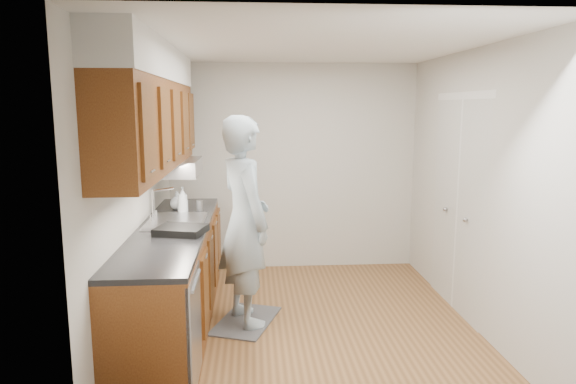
{
  "coord_description": "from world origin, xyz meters",
  "views": [
    {
      "loc": [
        -0.5,
        -4.46,
        1.98
      ],
      "look_at": [
        -0.16,
        0.25,
        1.2
      ],
      "focal_mm": 32.0,
      "sensor_mm": 36.0,
      "label": 1
    }
  ],
  "objects_px": {
    "soap_bottle_b": "(183,203)",
    "steel_can": "(200,206)",
    "soap_bottle_a": "(183,200)",
    "soap_bottle_c": "(177,200)",
    "dish_rack": "(181,230)",
    "person": "(245,207)"
  },
  "relations": [
    {
      "from": "soap_bottle_a",
      "to": "soap_bottle_b",
      "type": "xyz_separation_m",
      "value": [
        -0.02,
        0.12,
        -0.05
      ]
    },
    {
      "from": "person",
      "to": "soap_bottle_a",
      "type": "bearing_deg",
      "value": 28.24
    },
    {
      "from": "soap_bottle_a",
      "to": "soap_bottle_c",
      "type": "xyz_separation_m",
      "value": [
        -0.09,
        0.21,
        -0.04
      ]
    },
    {
      "from": "person",
      "to": "soap_bottle_b",
      "type": "height_order",
      "value": "person"
    },
    {
      "from": "soap_bottle_c",
      "to": "steel_can",
      "type": "height_order",
      "value": "soap_bottle_c"
    },
    {
      "from": "soap_bottle_c",
      "to": "dish_rack",
      "type": "height_order",
      "value": "soap_bottle_c"
    },
    {
      "from": "soap_bottle_a",
      "to": "steel_can",
      "type": "height_order",
      "value": "soap_bottle_a"
    },
    {
      "from": "soap_bottle_a",
      "to": "steel_can",
      "type": "relative_size",
      "value": 2.45
    },
    {
      "from": "steel_can",
      "to": "dish_rack",
      "type": "bearing_deg",
      "value": -93.68
    },
    {
      "from": "soap_bottle_b",
      "to": "steel_can",
      "type": "height_order",
      "value": "soap_bottle_b"
    },
    {
      "from": "steel_can",
      "to": "person",
      "type": "bearing_deg",
      "value": -52.16
    },
    {
      "from": "soap_bottle_b",
      "to": "soap_bottle_c",
      "type": "relative_size",
      "value": 0.91
    },
    {
      "from": "soap_bottle_a",
      "to": "dish_rack",
      "type": "bearing_deg",
      "value": -83.7
    },
    {
      "from": "steel_can",
      "to": "dish_rack",
      "type": "relative_size",
      "value": 0.28
    },
    {
      "from": "soap_bottle_b",
      "to": "dish_rack",
      "type": "height_order",
      "value": "soap_bottle_b"
    },
    {
      "from": "soap_bottle_c",
      "to": "steel_can",
      "type": "relative_size",
      "value": 1.74
    },
    {
      "from": "person",
      "to": "steel_can",
      "type": "bearing_deg",
      "value": 14.62
    },
    {
      "from": "soap_bottle_c",
      "to": "dish_rack",
      "type": "bearing_deg",
      "value": -80.32
    },
    {
      "from": "person",
      "to": "soap_bottle_a",
      "type": "relative_size",
      "value": 8.1
    },
    {
      "from": "soap_bottle_c",
      "to": "dish_rack",
      "type": "relative_size",
      "value": 0.49
    },
    {
      "from": "person",
      "to": "soap_bottle_c",
      "type": "relative_size",
      "value": 11.41
    },
    {
      "from": "steel_can",
      "to": "dish_rack",
      "type": "xyz_separation_m",
      "value": [
        -0.06,
        -0.94,
        -0.02
      ]
    }
  ]
}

